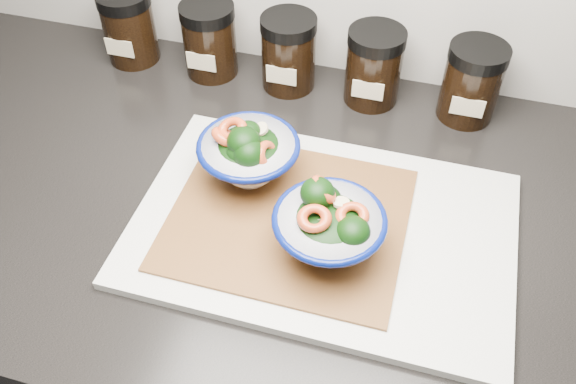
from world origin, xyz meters
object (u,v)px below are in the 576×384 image
(cutting_board, at_px, (323,228))
(spice_jar_b, at_px, (210,40))
(spice_jar_e, at_px, (472,82))
(spice_jar_c, at_px, (289,52))
(bowl_left, at_px, (248,155))
(bowl_right, at_px, (329,227))
(spice_jar_d, at_px, (374,66))
(spice_jar_a, at_px, (129,27))

(cutting_board, xyz_separation_m, spice_jar_b, (-0.24, 0.27, 0.05))
(spice_jar_e, bearing_deg, spice_jar_c, 180.00)
(bowl_left, relative_size, bowl_right, 1.01)
(bowl_left, relative_size, spice_jar_d, 1.13)
(bowl_left, relative_size, spice_jar_c, 1.13)
(cutting_board, xyz_separation_m, spice_jar_c, (-0.12, 0.27, 0.05))
(spice_jar_d, bearing_deg, bowl_right, -88.79)
(spice_jar_a, bearing_deg, cutting_board, -35.77)
(spice_jar_a, bearing_deg, bowl_right, -38.26)
(bowl_left, xyz_separation_m, spice_jar_b, (-0.14, 0.22, 0.00))
(spice_jar_b, distance_m, spice_jar_e, 0.39)
(spice_jar_b, bearing_deg, cutting_board, -48.11)
(cutting_board, distance_m, bowl_left, 0.13)
(cutting_board, distance_m, spice_jar_b, 0.37)
(bowl_right, height_order, spice_jar_b, same)
(spice_jar_c, relative_size, spice_jar_e, 1.00)
(bowl_right, distance_m, spice_jar_d, 0.31)
(bowl_left, bearing_deg, spice_jar_b, 121.32)
(cutting_board, bearing_deg, spice_jar_c, 113.75)
(bowl_left, xyz_separation_m, spice_jar_e, (0.25, 0.22, 0.00))
(bowl_right, bearing_deg, spice_jar_d, 91.21)
(spice_jar_b, height_order, spice_jar_c, same)
(bowl_right, distance_m, spice_jar_e, 0.33)
(spice_jar_b, bearing_deg, bowl_right, -50.13)
(spice_jar_d, bearing_deg, spice_jar_e, 0.00)
(cutting_board, distance_m, spice_jar_a, 0.47)
(bowl_right, height_order, spice_jar_c, same)
(cutting_board, bearing_deg, bowl_right, -69.18)
(spice_jar_a, xyz_separation_m, spice_jar_c, (0.26, 0.00, 0.00))
(spice_jar_a, height_order, spice_jar_b, same)
(bowl_left, distance_m, spice_jar_b, 0.26)
(spice_jar_b, relative_size, spice_jar_c, 1.00)
(bowl_right, bearing_deg, spice_jar_b, 129.87)
(cutting_board, relative_size, spice_jar_e, 3.98)
(cutting_board, relative_size, spice_jar_b, 3.98)
(spice_jar_c, xyz_separation_m, spice_jar_d, (0.13, 0.00, 0.00))
(bowl_right, bearing_deg, spice_jar_c, 113.41)
(spice_jar_c, xyz_separation_m, spice_jar_e, (0.26, 0.00, 0.00))
(bowl_right, xyz_separation_m, spice_jar_a, (-0.39, 0.31, 0.00))
(spice_jar_d, bearing_deg, spice_jar_c, 180.00)
(cutting_board, height_order, spice_jar_d, spice_jar_d)
(bowl_right, xyz_separation_m, spice_jar_c, (-0.13, 0.31, 0.00))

